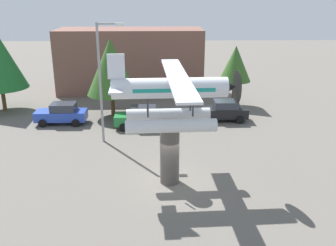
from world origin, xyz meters
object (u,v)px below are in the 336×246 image
at_px(car_far_black, 223,111).
at_px(streetlight_primary, 102,76).
at_px(floatplane_monument, 172,97).
at_px(car_near_blue, 62,113).
at_px(tree_center_back, 235,64).
at_px(car_mid_green, 141,117).
at_px(storefront_building, 131,60).
at_px(tree_east, 111,67).
at_px(display_pedestal, 170,155).

height_order(car_far_black, streetlight_primary, streetlight_primary).
relative_size(floatplane_monument, streetlight_primary, 1.22).
xyz_separation_m(car_near_blue, tree_center_back, (15.51, 5.04, 3.20)).
xyz_separation_m(car_mid_green, storefront_building, (-1.56, 12.54, 2.54)).
height_order(streetlight_primary, storefront_building, streetlight_primary).
relative_size(car_far_black, tree_center_back, 0.72).
distance_m(car_near_blue, streetlight_primary, 7.17).
height_order(storefront_building, tree_east, tree_east).
relative_size(car_far_black, streetlight_primary, 0.49).
distance_m(display_pedestal, tree_east, 13.70).
distance_m(car_mid_green, streetlight_primary, 5.62).
bearing_deg(car_far_black, display_pedestal, 65.58).
bearing_deg(display_pedestal, car_far_black, 65.58).
xyz_separation_m(floatplane_monument, storefront_building, (-3.66, 21.99, -1.71)).
relative_size(car_mid_green, car_far_black, 1.00).
distance_m(car_near_blue, tree_east, 5.75).
height_order(floatplane_monument, car_far_black, floatplane_monument).
distance_m(car_mid_green, tree_center_back, 11.25).
bearing_deg(car_near_blue, tree_center_back, -161.98).
relative_size(tree_east, tree_center_back, 1.18).
distance_m(display_pedestal, streetlight_primary, 8.53).
relative_size(floatplane_monument, tree_center_back, 1.80).
bearing_deg(floatplane_monument, display_pedestal, -180.00).
height_order(floatplane_monument, car_near_blue, floatplane_monument).
height_order(car_mid_green, tree_center_back, tree_center_back).
distance_m(car_mid_green, storefront_building, 12.89).
height_order(car_near_blue, car_far_black, same).
bearing_deg(car_near_blue, display_pedestal, 129.13).
relative_size(floatplane_monument, storefront_building, 0.67).
bearing_deg(car_far_black, floatplane_monument, 66.13).
relative_size(streetlight_primary, storefront_building, 0.55).
bearing_deg(car_far_black, streetlight_primary, 25.49).
distance_m(display_pedestal, storefront_building, 22.35).
bearing_deg(car_mid_green, car_far_black, -167.26).
xyz_separation_m(storefront_building, tree_east, (-1.08, -9.39, 1.02)).
bearing_deg(tree_east, car_far_black, -9.29).
height_order(display_pedestal, car_near_blue, display_pedestal).
xyz_separation_m(streetlight_primary, tree_east, (-0.11, 6.11, -0.49)).
height_order(floatplane_monument, streetlight_primary, streetlight_primary).
relative_size(car_mid_green, tree_center_back, 0.72).
bearing_deg(tree_east, floatplane_monument, -69.41).
bearing_deg(streetlight_primary, floatplane_monument, -54.56).
height_order(floatplane_monument, tree_center_back, floatplane_monument).
distance_m(floatplane_monument, tree_center_back, 17.11).
distance_m(car_far_black, storefront_building, 14.13).
bearing_deg(display_pedestal, tree_center_back, 66.53).
bearing_deg(storefront_building, car_near_blue, -114.47).
xyz_separation_m(display_pedestal, car_near_blue, (-8.68, 10.67, -0.85)).
bearing_deg(floatplane_monument, car_far_black, 63.76).
height_order(car_far_black, storefront_building, storefront_building).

